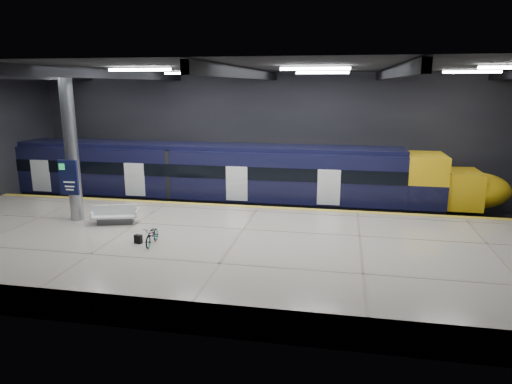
# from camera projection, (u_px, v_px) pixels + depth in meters

# --- Properties ---
(ground) EXTENTS (30.00, 30.00, 0.00)m
(ground) POSITION_uv_depth(u_px,v_px,m) (248.00, 245.00, 21.28)
(ground) COLOR black
(ground) RESTS_ON ground
(room_shell) EXTENTS (30.10, 16.10, 8.05)m
(room_shell) POSITION_uv_depth(u_px,v_px,m) (248.00, 122.00, 19.97)
(room_shell) COLOR black
(room_shell) RESTS_ON ground
(platform) EXTENTS (30.00, 11.00, 1.10)m
(platform) POSITION_uv_depth(u_px,v_px,m) (236.00, 253.00, 18.76)
(platform) COLOR #B7AA9A
(platform) RESTS_ON ground
(safety_strip) EXTENTS (30.00, 0.40, 0.01)m
(safety_strip) POSITION_uv_depth(u_px,v_px,m) (259.00, 207.00, 23.65)
(safety_strip) COLOR gold
(safety_strip) RESTS_ON platform
(rails) EXTENTS (30.00, 1.52, 0.16)m
(rails) POSITION_uv_depth(u_px,v_px,m) (267.00, 212.00, 26.52)
(rails) COLOR gray
(rails) RESTS_ON ground
(train) EXTENTS (29.40, 2.84, 3.79)m
(train) POSITION_uv_depth(u_px,v_px,m) (222.00, 177.00, 26.54)
(train) COLOR black
(train) RESTS_ON ground
(bench) EXTENTS (2.18, 1.37, 0.90)m
(bench) POSITION_uv_depth(u_px,v_px,m) (115.00, 217.00, 20.78)
(bench) COLOR #595B60
(bench) RESTS_ON platform
(bicycle) EXTENTS (0.64, 1.49, 0.76)m
(bicycle) POSITION_uv_depth(u_px,v_px,m) (152.00, 235.00, 18.08)
(bicycle) COLOR #99999E
(bicycle) RESTS_ON platform
(pannier_bag) EXTENTS (0.33, 0.23, 0.35)m
(pannier_bag) POSITION_uv_depth(u_px,v_px,m) (138.00, 239.00, 18.24)
(pannier_bag) COLOR black
(pannier_bag) RESTS_ON platform
(info_column) EXTENTS (0.90, 0.78, 6.90)m
(info_column) POSITION_uv_depth(u_px,v_px,m) (71.00, 149.00, 20.71)
(info_column) COLOR #9EA0A5
(info_column) RESTS_ON platform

